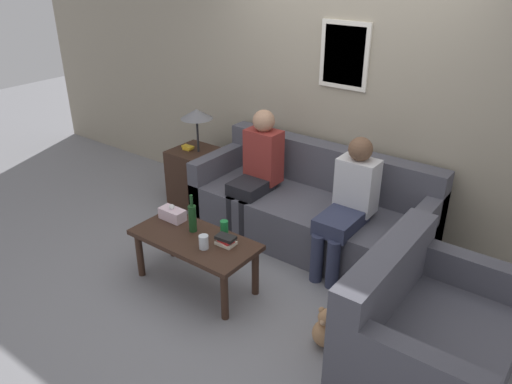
{
  "coord_description": "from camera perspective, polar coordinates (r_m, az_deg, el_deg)",
  "views": [
    {
      "loc": [
        2.1,
        -3.16,
        2.57
      ],
      "look_at": [
        -0.19,
        -0.1,
        0.7
      ],
      "focal_mm": 35.0,
      "sensor_mm": 36.0,
      "label": 1
    }
  ],
  "objects": [
    {
      "name": "book_stack",
      "position": [
        3.96,
        -3.47,
        -5.53
      ],
      "size": [
        0.16,
        0.12,
        0.08
      ],
      "color": "beige",
      "rests_on": "coffee_table"
    },
    {
      "name": "person_right",
      "position": [
        4.3,
        10.54,
        -1.08
      ],
      "size": [
        0.34,
        0.66,
        1.17
      ],
      "color": "#2D334C",
      "rests_on": "ground_plane"
    },
    {
      "name": "soda_can",
      "position": [
        4.09,
        -3.65,
        -4.09
      ],
      "size": [
        0.07,
        0.07,
        0.12
      ],
      "color": "#197A38",
      "rests_on": "coffee_table"
    },
    {
      "name": "wall_back",
      "position": [
        4.85,
        9.93,
        10.57
      ],
      "size": [
        9.0,
        0.08,
        2.6
      ],
      "color": "#9E937F",
      "rests_on": "ground_plane"
    },
    {
      "name": "side_table_with_lamp",
      "position": [
        5.51,
        -6.87,
        2.32
      ],
      "size": [
        0.48,
        0.48,
        1.08
      ],
      "color": "#382319",
      "rests_on": "ground_plane"
    },
    {
      "name": "wine_bottle",
      "position": [
        4.13,
        -7.28,
        -2.91
      ],
      "size": [
        0.07,
        0.07,
        0.33
      ],
      "color": "#19421E",
      "rests_on": "coffee_table"
    },
    {
      "name": "teddy_bear",
      "position": [
        3.71,
        7.99,
        -15.31
      ],
      "size": [
        0.2,
        0.2,
        0.31
      ],
      "color": "#A87A51",
      "rests_on": "ground_plane"
    },
    {
      "name": "drinking_glass",
      "position": [
        3.92,
        -6.0,
        -5.7
      ],
      "size": [
        0.08,
        0.08,
        0.11
      ],
      "color": "silver",
      "rests_on": "coffee_table"
    },
    {
      "name": "couch_main",
      "position": [
        4.82,
        6.36,
        -2.09
      ],
      "size": [
        2.28,
        0.91,
        0.88
      ],
      "color": "#4C4C56",
      "rests_on": "ground_plane"
    },
    {
      "name": "ground_plane",
      "position": [
        4.58,
        2.66,
        -8.02
      ],
      "size": [
        16.0,
        16.0,
        0.0
      ],
      "primitive_type": "plane",
      "color": "gray"
    },
    {
      "name": "coffee_table",
      "position": [
        4.13,
        -7.01,
        -6.01
      ],
      "size": [
        1.07,
        0.51,
        0.46
      ],
      "color": "#382319",
      "rests_on": "ground_plane"
    },
    {
      "name": "person_left",
      "position": [
        4.81,
        0.12,
        2.77
      ],
      "size": [
        0.34,
        0.57,
        1.22
      ],
      "color": "black",
      "rests_on": "ground_plane"
    },
    {
      "name": "tissue_box",
      "position": [
        4.36,
        -9.53,
        -2.48
      ],
      "size": [
        0.23,
        0.12,
        0.15
      ],
      "color": "silver",
      "rests_on": "coffee_table"
    },
    {
      "name": "couch_side",
      "position": [
        3.52,
        18.73,
        -15.55
      ],
      "size": [
        0.91,
        1.22,
        0.88
      ],
      "rotation": [
        0.0,
        0.0,
        1.57
      ],
      "color": "#4C4C56",
      "rests_on": "ground_plane"
    }
  ]
}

